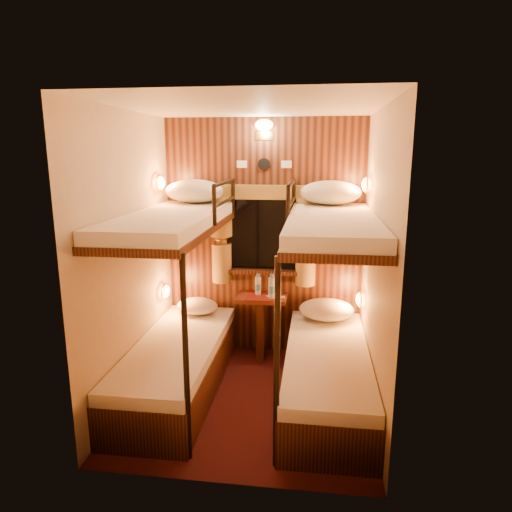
# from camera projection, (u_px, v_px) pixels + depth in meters

# --- Properties ---
(floor) EXTENTS (2.10, 2.10, 0.00)m
(floor) POSITION_uv_depth(u_px,v_px,m) (250.00, 398.00, 3.92)
(floor) COLOR black
(floor) RESTS_ON ground
(ceiling) EXTENTS (2.10, 2.10, 0.00)m
(ceiling) POSITION_uv_depth(u_px,v_px,m) (249.00, 106.00, 3.39)
(ceiling) COLOR silver
(ceiling) RESTS_ON wall_back
(wall_back) EXTENTS (2.40, 0.00, 2.40)m
(wall_back) POSITION_uv_depth(u_px,v_px,m) (264.00, 239.00, 4.67)
(wall_back) COLOR #C6B293
(wall_back) RESTS_ON floor
(wall_front) EXTENTS (2.40, 0.00, 2.40)m
(wall_front) POSITION_uv_depth(u_px,v_px,m) (223.00, 305.00, 2.64)
(wall_front) COLOR #C6B293
(wall_front) RESTS_ON floor
(wall_left) EXTENTS (0.00, 2.40, 2.40)m
(wall_left) POSITION_uv_depth(u_px,v_px,m) (130.00, 259.00, 3.79)
(wall_left) COLOR #C6B293
(wall_left) RESTS_ON floor
(wall_right) EXTENTS (0.00, 2.40, 2.40)m
(wall_right) POSITION_uv_depth(u_px,v_px,m) (377.00, 267.00, 3.53)
(wall_right) COLOR #C6B293
(wall_right) RESTS_ON floor
(back_panel) EXTENTS (2.00, 0.03, 2.40)m
(back_panel) POSITION_uv_depth(u_px,v_px,m) (264.00, 239.00, 4.66)
(back_panel) COLOR black
(back_panel) RESTS_ON floor
(bunk_left) EXTENTS (0.72, 1.90, 1.82)m
(bunk_left) POSITION_uv_depth(u_px,v_px,m) (177.00, 330.00, 3.95)
(bunk_left) COLOR black
(bunk_left) RESTS_ON floor
(bunk_right) EXTENTS (0.72, 1.90, 1.82)m
(bunk_right) POSITION_uv_depth(u_px,v_px,m) (328.00, 338.00, 3.78)
(bunk_right) COLOR black
(bunk_right) RESTS_ON floor
(window) EXTENTS (1.00, 0.12, 0.79)m
(window) POSITION_uv_depth(u_px,v_px,m) (264.00, 241.00, 4.63)
(window) COLOR black
(window) RESTS_ON back_panel
(curtains) EXTENTS (1.10, 0.22, 1.00)m
(curtains) POSITION_uv_depth(u_px,v_px,m) (263.00, 234.00, 4.58)
(curtains) COLOR olive
(curtains) RESTS_ON back_panel
(back_fixtures) EXTENTS (0.54, 0.09, 0.48)m
(back_fixtures) POSITION_uv_depth(u_px,v_px,m) (264.00, 133.00, 4.39)
(back_fixtures) COLOR black
(back_fixtures) RESTS_ON back_panel
(reading_lamps) EXTENTS (2.00, 0.20, 1.25)m
(reading_lamps) POSITION_uv_depth(u_px,v_px,m) (260.00, 241.00, 4.33)
(reading_lamps) COLOR orange
(reading_lamps) RESTS_ON wall_left
(table) EXTENTS (0.50, 0.34, 0.66)m
(table) POSITION_uv_depth(u_px,v_px,m) (262.00, 318.00, 4.65)
(table) COLOR #501512
(table) RESTS_ON floor
(bottle_left) EXTENTS (0.06, 0.06, 0.22)m
(bottle_left) POSITION_uv_depth(u_px,v_px,m) (258.00, 286.00, 4.62)
(bottle_left) COLOR #99BFE5
(bottle_left) RESTS_ON table
(bottle_right) EXTENTS (0.07, 0.07, 0.24)m
(bottle_right) POSITION_uv_depth(u_px,v_px,m) (272.00, 288.00, 4.50)
(bottle_right) COLOR #99BFE5
(bottle_right) RESTS_ON table
(sachet_a) EXTENTS (0.09, 0.08, 0.01)m
(sachet_a) POSITION_uv_depth(u_px,v_px,m) (281.00, 297.00, 4.55)
(sachet_a) COLOR silver
(sachet_a) RESTS_ON table
(sachet_b) EXTENTS (0.08, 0.07, 0.01)m
(sachet_b) POSITION_uv_depth(u_px,v_px,m) (270.00, 296.00, 4.58)
(sachet_b) COLOR silver
(sachet_b) RESTS_ON table
(pillow_lower_left) EXTENTS (0.42, 0.30, 0.16)m
(pillow_lower_left) POSITION_uv_depth(u_px,v_px,m) (197.00, 306.00, 4.64)
(pillow_lower_left) COLOR silver
(pillow_lower_left) RESTS_ON bunk_left
(pillow_lower_right) EXTENTS (0.53, 0.38, 0.21)m
(pillow_lower_right) POSITION_uv_depth(u_px,v_px,m) (326.00, 310.00, 4.46)
(pillow_lower_right) COLOR silver
(pillow_lower_right) RESTS_ON bunk_right
(pillow_upper_left) EXTENTS (0.57, 0.41, 0.22)m
(pillow_upper_left) POSITION_uv_depth(u_px,v_px,m) (195.00, 191.00, 4.40)
(pillow_upper_left) COLOR silver
(pillow_upper_left) RESTS_ON bunk_left
(pillow_upper_right) EXTENTS (0.57, 0.41, 0.22)m
(pillow_upper_right) POSITION_uv_depth(u_px,v_px,m) (331.00, 192.00, 4.24)
(pillow_upper_right) COLOR silver
(pillow_upper_right) RESTS_ON bunk_right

